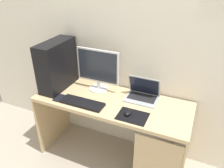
{
  "coord_description": "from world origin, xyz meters",
  "views": [
    {
      "loc": [
        0.73,
        -1.64,
        1.89
      ],
      "look_at": [
        0.0,
        0.0,
        0.92
      ],
      "focal_mm": 35.45,
      "sensor_mm": 36.0,
      "label": 1
    }
  ],
  "objects_px": {
    "monitor": "(98,70)",
    "mouse_left": "(128,112)",
    "laptop": "(142,94)",
    "cell_phone": "(59,98)",
    "keyboard": "(82,103)",
    "pc_tower": "(57,65)"
  },
  "relations": [
    {
      "from": "pc_tower",
      "to": "mouse_left",
      "type": "relative_size",
      "value": 5.18
    },
    {
      "from": "pc_tower",
      "to": "monitor",
      "type": "height_order",
      "value": "pc_tower"
    },
    {
      "from": "pc_tower",
      "to": "keyboard",
      "type": "bearing_deg",
      "value": -26.35
    },
    {
      "from": "monitor",
      "to": "mouse_left",
      "type": "height_order",
      "value": "monitor"
    },
    {
      "from": "monitor",
      "to": "cell_phone",
      "type": "xyz_separation_m",
      "value": [
        -0.27,
        -0.32,
        -0.22
      ]
    },
    {
      "from": "monitor",
      "to": "pc_tower",
      "type": "bearing_deg",
      "value": -163.65
    },
    {
      "from": "pc_tower",
      "to": "mouse_left",
      "type": "xyz_separation_m",
      "value": [
        0.84,
        -0.17,
        -0.23
      ]
    },
    {
      "from": "laptop",
      "to": "cell_phone",
      "type": "xyz_separation_m",
      "value": [
        -0.74,
        -0.33,
        -0.04
      ]
    },
    {
      "from": "mouse_left",
      "to": "cell_phone",
      "type": "distance_m",
      "value": 0.71
    },
    {
      "from": "monitor",
      "to": "cell_phone",
      "type": "height_order",
      "value": "monitor"
    },
    {
      "from": "keyboard",
      "to": "mouse_left",
      "type": "height_order",
      "value": "mouse_left"
    },
    {
      "from": "pc_tower",
      "to": "cell_phone",
      "type": "height_order",
      "value": "pc_tower"
    },
    {
      "from": "monitor",
      "to": "laptop",
      "type": "relative_size",
      "value": 1.45
    },
    {
      "from": "keyboard",
      "to": "laptop",
      "type": "bearing_deg",
      "value": 34.28
    },
    {
      "from": "mouse_left",
      "to": "pc_tower",
      "type": "bearing_deg",
      "value": 168.28
    },
    {
      "from": "monitor",
      "to": "keyboard",
      "type": "height_order",
      "value": "monitor"
    },
    {
      "from": "laptop",
      "to": "keyboard",
      "type": "height_order",
      "value": "laptop"
    },
    {
      "from": "monitor",
      "to": "mouse_left",
      "type": "xyz_separation_m",
      "value": [
        0.44,
        -0.29,
        -0.2
      ]
    },
    {
      "from": "laptop",
      "to": "mouse_left",
      "type": "bearing_deg",
      "value": -96.08
    },
    {
      "from": "monitor",
      "to": "laptop",
      "type": "height_order",
      "value": "monitor"
    },
    {
      "from": "cell_phone",
      "to": "pc_tower",
      "type": "bearing_deg",
      "value": 124.19
    },
    {
      "from": "cell_phone",
      "to": "monitor",
      "type": "bearing_deg",
      "value": 49.84
    }
  ]
}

